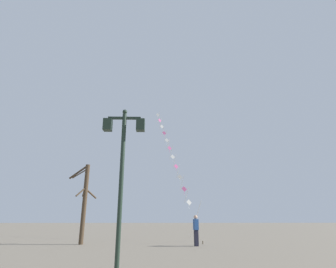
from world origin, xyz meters
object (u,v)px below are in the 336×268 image
kite_flyer (196,229)px  bare_tree (84,200)px  kite_train (172,154)px  twin_lantern_lamp_post (123,154)px

kite_flyer → bare_tree: 7.32m
bare_tree → kite_train: bearing=47.4°
kite_flyer → kite_train: bearing=-0.5°
kite_train → kite_flyer: (1.11, -7.67, -6.37)m
kite_flyer → bare_tree: (-7.00, 1.25, 1.75)m
kite_train → bare_tree: 9.86m
kite_train → bare_tree: bearing=-132.6°
kite_flyer → bare_tree: bare_tree is taller
twin_lantern_lamp_post → bare_tree: bearing=111.6°
kite_flyer → twin_lantern_lamp_post: bearing=148.8°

